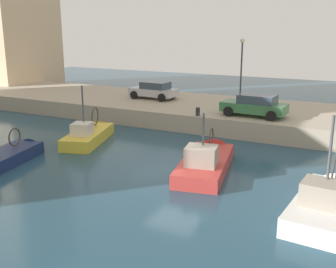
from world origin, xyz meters
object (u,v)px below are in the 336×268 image
at_px(fishing_boat_white, 327,209).
at_px(mooring_bollard_mid, 198,112).
at_px(fishing_boat_yellow, 91,139).
at_px(parked_car_silver, 154,90).
at_px(fishing_boat_red, 207,166).
at_px(quay_streetlamp, 242,60).
at_px(parked_car_green, 255,105).

xyz_separation_m(fishing_boat_white, mooring_bollard_mid, (8.69, 9.01, 1.35)).
bearing_deg(fishing_boat_yellow, mooring_bollard_mid, -48.68).
relative_size(fishing_boat_white, fishing_boat_yellow, 1.02).
relative_size(fishing_boat_yellow, parked_car_silver, 1.50).
xyz_separation_m(fishing_boat_red, mooring_bollard_mid, (6.13, 3.10, 1.36)).
xyz_separation_m(fishing_boat_red, parked_car_silver, (10.50, 8.78, 1.79)).
bearing_deg(mooring_bollard_mid, quay_streetlamp, -10.73).
relative_size(fishing_boat_yellow, mooring_bollard_mid, 10.62).
bearing_deg(mooring_bollard_mid, parked_car_green, -65.23).
height_order(fishing_boat_red, parked_car_silver, fishing_boat_red).
bearing_deg(parked_car_silver, fishing_boat_white, -131.63).
xyz_separation_m(fishing_boat_white, quay_streetlamp, (14.34, 7.94, 4.33)).
bearing_deg(quay_streetlamp, fishing_boat_yellow, 148.43).
bearing_deg(parked_car_silver, fishing_boat_yellow, -177.14).
xyz_separation_m(fishing_boat_white, fishing_boat_red, (2.55, 5.91, -0.01)).
relative_size(fishing_boat_white, mooring_bollard_mid, 10.83).
bearing_deg(fishing_boat_red, fishing_boat_white, -113.37).
bearing_deg(quay_streetlamp, parked_car_green, -151.22).
bearing_deg(mooring_bollard_mid, fishing_boat_white, -133.94).
distance_m(fishing_boat_yellow, parked_car_green, 10.68).
distance_m(fishing_boat_white, parked_car_green, 11.83).
bearing_deg(parked_car_green, fishing_boat_white, -150.93).
bearing_deg(mooring_bollard_mid, parked_car_silver, 52.43).
xyz_separation_m(fishing_boat_red, quay_streetlamp, (11.78, 2.03, 4.34)).
distance_m(parked_car_silver, parked_car_green, 9.44).
relative_size(fishing_boat_red, quay_streetlamp, 1.37).
height_order(fishing_boat_white, quay_streetlamp, quay_streetlamp).
bearing_deg(mooring_bollard_mid, fishing_boat_red, -153.15).
relative_size(fishing_boat_yellow, quay_streetlamp, 1.21).
bearing_deg(quay_streetlamp, fishing_boat_red, -170.21).
bearing_deg(fishing_boat_red, mooring_bollard_mid, 26.85).
bearing_deg(quay_streetlamp, fishing_boat_white, -151.01).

